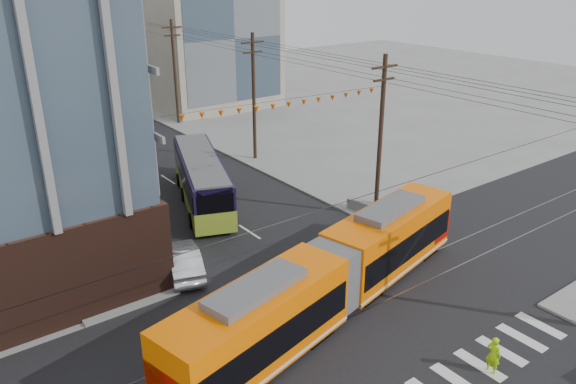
% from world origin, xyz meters
% --- Properties ---
extents(ground, '(160.00, 160.00, 0.00)m').
position_xyz_m(ground, '(0.00, 0.00, 0.00)').
color(ground, slate).
extents(bg_bldg_ne_near, '(14.00, 14.00, 16.00)m').
position_xyz_m(bg_bldg_ne_near, '(16.00, 48.00, 8.00)').
color(bg_bldg_ne_near, gray).
rests_on(bg_bldg_ne_near, ground).
extents(bg_bldg_ne_far, '(16.00, 16.00, 14.00)m').
position_xyz_m(bg_bldg_ne_far, '(18.00, 68.00, 7.00)').
color(bg_bldg_ne_far, '#8C99A5').
rests_on(bg_bldg_ne_far, ground).
extents(utility_pole_far, '(0.30, 0.30, 11.00)m').
position_xyz_m(utility_pole_far, '(8.50, 56.00, 5.50)').
color(utility_pole_far, black).
rests_on(utility_pole_far, ground).
extents(streetcar, '(20.31, 7.24, 3.89)m').
position_xyz_m(streetcar, '(-1.68, 4.01, 1.94)').
color(streetcar, '#FF6600').
rests_on(streetcar, ground).
extents(city_bus, '(6.96, 12.65, 3.54)m').
position_xyz_m(city_bus, '(0.03, 20.25, 1.77)').
color(city_bus, '#190F37').
rests_on(city_bus, ground).
extents(parked_car_silver, '(3.16, 5.18, 1.61)m').
position_xyz_m(parked_car_silver, '(-5.81, 11.82, 0.81)').
color(parked_car_silver, '#B7BEC5').
rests_on(parked_car_silver, ground).
extents(parked_car_white, '(2.58, 4.59, 1.25)m').
position_xyz_m(parked_car_white, '(-5.78, 19.62, 0.63)').
color(parked_car_white, silver).
rests_on(parked_car_white, ground).
extents(parked_car_grey, '(3.55, 5.15, 1.31)m').
position_xyz_m(parked_car_grey, '(-5.52, 23.64, 0.65)').
color(parked_car_grey, '#525354').
rests_on(parked_car_grey, ground).
extents(pedestrian, '(0.48, 0.68, 1.75)m').
position_xyz_m(pedestrian, '(0.83, -3.52, 0.87)').
color(pedestrian, '#A3E30A').
rests_on(pedestrian, ground).
extents(jersey_barrier, '(1.98, 4.45, 0.87)m').
position_xyz_m(jersey_barrier, '(8.30, 10.80, 0.43)').
color(jersey_barrier, gray).
rests_on(jersey_barrier, ground).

